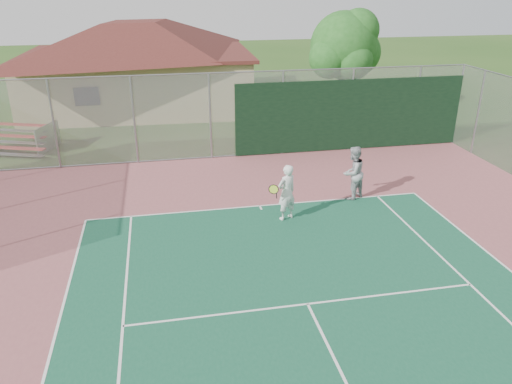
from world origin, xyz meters
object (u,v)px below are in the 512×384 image
tree (345,48)px  player_white_front (286,193)px  clubhouse (138,57)px  player_grey_back (353,173)px  bleachers (12,139)px

tree → player_white_front: (-5.92, -11.34, -2.79)m
clubhouse → player_grey_back: 16.57m
clubhouse → tree: size_ratio=2.41×
tree → player_white_front: bearing=-117.6°
clubhouse → player_grey_back: clubhouse is taller
tree → clubhouse: bearing=156.2°
player_grey_back → clubhouse: bearing=-94.8°
clubhouse → tree: 11.47m
tree → player_grey_back: (-3.35, -10.21, -2.76)m
tree → player_grey_back: bearing=-108.2°
bleachers → tree: 16.31m
player_white_front → player_grey_back: size_ratio=0.97×
player_white_front → player_grey_back: 2.81m
player_white_front → bleachers: bearing=-66.0°
clubhouse → player_white_front: bearing=-71.9°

